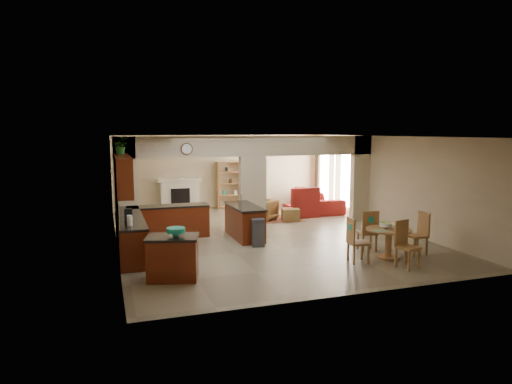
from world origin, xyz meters
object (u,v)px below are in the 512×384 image
object	(u,v)px
kitchen_island	(173,258)
dining_table	(389,238)
sofa	(317,200)
armchair	(264,210)

from	to	relation	value
kitchen_island	dining_table	xyz separation A→B (m)	(4.97, -0.08, 0.03)
sofa	dining_table	bearing A→B (deg)	170.93
dining_table	armchair	bearing A→B (deg)	102.38
kitchen_island	dining_table	size ratio (longest dim) A/B	1.13
kitchen_island	sofa	size ratio (longest dim) A/B	0.44
dining_table	armchair	size ratio (longest dim) A/B	1.38
dining_table	armchair	distance (m)	5.46
kitchen_island	sofa	xyz separation A→B (m)	(6.31, 6.40, -0.05)
sofa	armchair	xyz separation A→B (m)	(-2.51, -1.15, -0.05)
dining_table	sofa	bearing A→B (deg)	78.32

